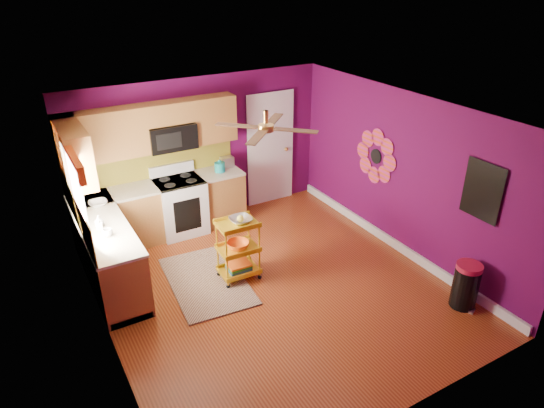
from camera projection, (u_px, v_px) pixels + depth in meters
ground at (274, 287)px, 6.87m from camera, size 5.00×5.00×0.00m
room_envelope at (276, 181)px, 6.15m from camera, size 4.54×5.04×2.52m
lower_cabinets at (140, 229)px, 7.48m from camera, size 2.81×2.31×0.94m
electric_range at (180, 205)px, 8.09m from camera, size 0.76×0.66×1.13m
upper_cabinetry at (129, 137)px, 7.20m from camera, size 2.80×2.30×1.26m
left_window at (74, 180)px, 5.92m from camera, size 0.08×1.35×1.08m
panel_door at (270, 150)px, 8.93m from camera, size 0.95×0.11×2.15m
right_wall_art at (420, 170)px, 6.95m from camera, size 0.04×2.74×1.04m
ceiling_fan at (266, 127)px, 6.00m from camera, size 1.01×1.01×0.26m
shag_rug at (207, 281)px, 6.98m from camera, size 1.16×1.74×0.02m
rolling_cart at (239, 247)px, 6.84m from camera, size 0.57×0.42×1.01m
trash_can at (466, 285)px, 6.35m from camera, size 0.44×0.44×0.64m
teal_kettle at (220, 167)px, 8.19m from camera, size 0.18×0.18×0.21m
toaster at (227, 162)px, 8.38m from camera, size 0.22×0.15×0.18m
soap_bottle_a at (99, 224)px, 6.38m from camera, size 0.08×0.08×0.18m
soap_bottle_b at (99, 221)px, 6.48m from camera, size 0.13×0.13×0.16m
counter_dish at (98, 203)px, 7.06m from camera, size 0.26×0.26×0.06m
counter_cup at (108, 233)px, 6.26m from camera, size 0.13×0.13×0.10m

